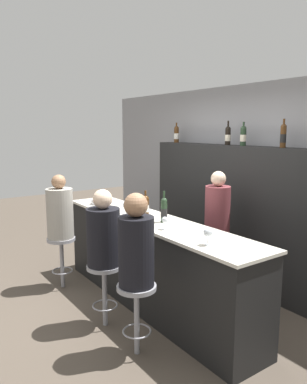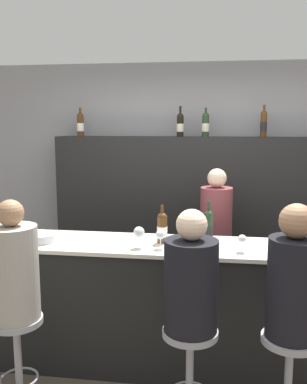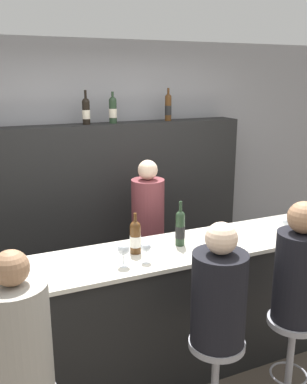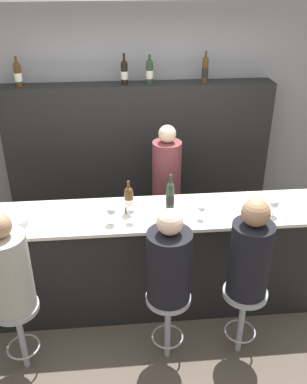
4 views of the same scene
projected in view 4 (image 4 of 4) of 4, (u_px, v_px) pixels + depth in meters
name	position (u px, v px, depth m)	size (l,w,h in m)	color
ground_plane	(151.00, 323.00, 3.96)	(16.00, 16.00, 0.00)	#4C4238
wall_back	(137.00, 123.00, 4.94)	(6.40, 0.05, 2.60)	gray
bar_counter	(149.00, 260.00, 3.96)	(3.12, 0.60, 1.02)	black
back_bar_cabinet	(139.00, 162.00, 4.93)	(2.93, 0.28, 1.81)	black
wine_bottle_counter_0	(129.00, 199.00, 3.68)	(0.08, 0.08, 0.30)	#4C2D14
wine_bottle_counter_1	(170.00, 196.00, 3.70)	(0.07, 0.07, 0.34)	#233823
wine_bottle_backbar_0	(18.00, 74.00, 4.34)	(0.08, 0.08, 0.31)	#4C2D14
wine_bottle_backbar_1	(124.00, 72.00, 4.43)	(0.07, 0.07, 0.31)	black
wine_bottle_backbar_2	(150.00, 71.00, 4.45)	(0.08, 0.08, 0.30)	#233823
wine_bottle_backbar_3	(205.00, 69.00, 4.49)	(0.07, 0.07, 0.32)	#4C2D14
wine_glass_0	(111.00, 211.00, 3.52)	(0.08, 0.08, 0.16)	silver
wine_glass_1	(131.00, 212.00, 3.54)	(0.07, 0.07, 0.15)	silver
wine_glass_2	(202.00, 209.00, 3.59)	(0.07, 0.07, 0.13)	silver
wine_glass_3	(274.00, 204.00, 3.63)	(0.08, 0.08, 0.16)	silver
metal_bowl	(16.00, 222.00, 3.53)	(0.20, 0.20, 0.06)	#B7B7BC
bar_stool_left	(18.00, 320.00, 3.30)	(0.36, 0.36, 0.66)	gray
guest_seated_left	(8.00, 270.00, 3.07)	(0.33, 0.33, 0.81)	gray
bar_stool_middle	(168.00, 310.00, 3.40)	(0.36, 0.36, 0.66)	gray
guest_seated_middle	(169.00, 262.00, 3.17)	(0.34, 0.34, 0.78)	black
bar_stool_right	(243.00, 305.00, 3.45)	(0.36, 0.36, 0.66)	gray
guest_seated_right	(250.00, 254.00, 3.20)	(0.32, 0.32, 0.83)	black
bartender	(166.00, 199.00, 4.57)	(0.30, 0.30, 1.54)	brown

